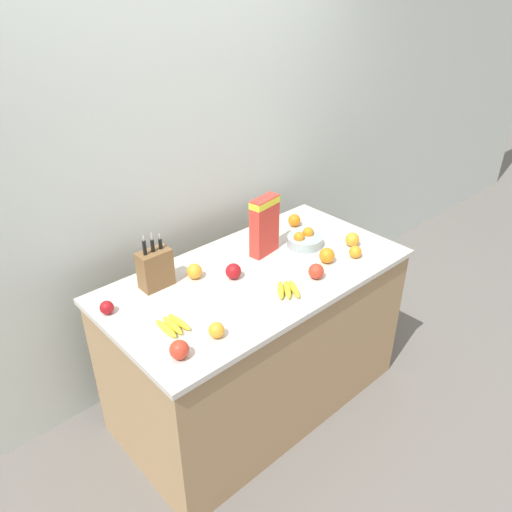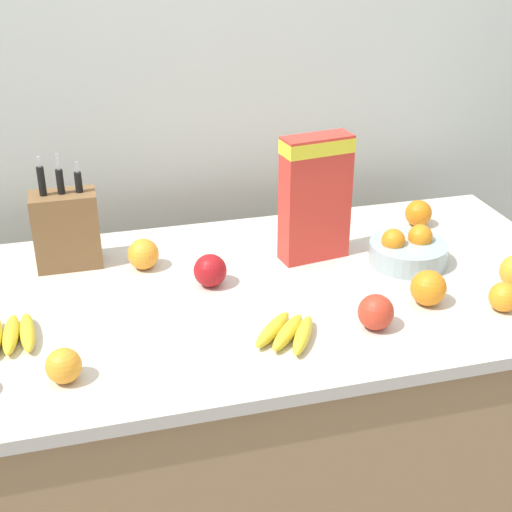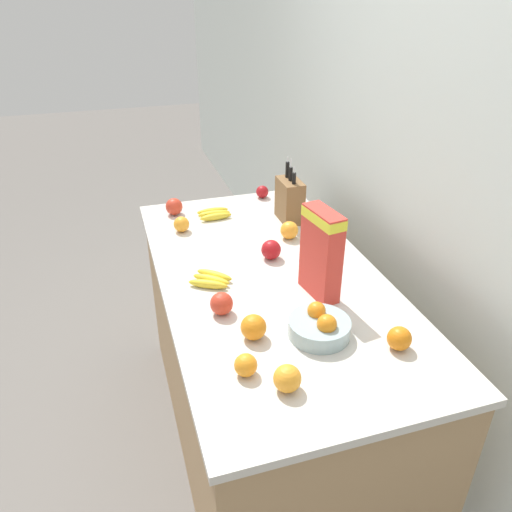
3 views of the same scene
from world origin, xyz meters
name	(u,v)px [view 1 (image 1 of 3)]	position (x,y,z in m)	size (l,w,h in m)	color
ground_plane	(257,396)	(0.00, 0.00, 0.00)	(14.00, 14.00, 0.00)	slate
wall_back	(181,167)	(0.00, 0.64, 1.30)	(9.00, 0.06, 2.60)	silver
counter	(257,339)	(0.00, 0.00, 0.45)	(1.63, 0.84, 0.90)	tan
knife_block	(155,268)	(-0.45, 0.25, 1.00)	(0.16, 0.09, 0.30)	brown
cereal_box	(264,224)	(0.17, 0.13, 1.08)	(0.19, 0.10, 0.33)	red
fruit_bowl	(305,240)	(0.40, 0.04, 0.93)	(0.20, 0.20, 0.10)	#99B2B7
banana_bunch_left	(173,325)	(-0.58, -0.09, 0.91)	(0.11, 0.16, 0.03)	yellow
banana_bunch_right	(287,289)	(-0.01, -0.23, 0.91)	(0.17, 0.18, 0.03)	yellow
apple_front	(107,307)	(-0.74, 0.21, 0.93)	(0.06, 0.06, 0.06)	#A31419
apple_leftmost	(316,271)	(0.19, -0.24, 0.94)	(0.08, 0.08, 0.08)	red
apple_rightmost	(179,350)	(-0.67, -0.27, 0.94)	(0.08, 0.08, 0.08)	red
apple_near_bananas	(233,271)	(-0.12, 0.05, 0.94)	(0.08, 0.08, 0.08)	#A31419
orange_near_bowl	(294,220)	(0.53, 0.24, 0.94)	(0.08, 0.08, 0.08)	orange
orange_mid_right	(194,271)	(-0.27, 0.18, 0.94)	(0.08, 0.08, 0.08)	orange
orange_back_center	(355,252)	(0.50, -0.24, 0.93)	(0.07, 0.07, 0.07)	orange
orange_by_cereal	(352,239)	(0.60, -0.15, 0.94)	(0.08, 0.08, 0.08)	orange
orange_mid_left	(327,255)	(0.35, -0.17, 0.94)	(0.08, 0.08, 0.08)	orange
orange_front_right	(216,330)	(-0.48, -0.26, 0.93)	(0.07, 0.07, 0.07)	orange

